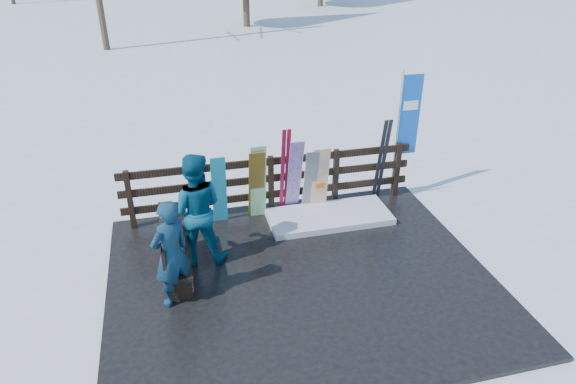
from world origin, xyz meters
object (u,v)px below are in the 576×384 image
object	(u,v)px
bench	(171,250)
snowboard_3	(294,177)
rental_flag	(406,120)
person_back	(195,209)
snowboard_4	(310,181)
snowboard_1	(258,182)
snowboard_0	(219,190)
snowboard_5	(320,180)
person_front	(171,254)
snowboard_2	(257,185)

from	to	relation	value
bench	snowboard_3	world-z (taller)	snowboard_3
bench	snowboard_3	size ratio (longest dim) A/B	0.91
rental_flag	person_back	bearing A→B (deg)	-162.42
snowboard_3	snowboard_4	distance (m)	0.34
bench	snowboard_1	xyz separation A→B (m)	(1.67, 1.47, 0.24)
snowboard_0	snowboard_5	xyz separation A→B (m)	(1.92, 0.00, -0.02)
snowboard_4	person_front	bearing A→B (deg)	-142.22
snowboard_1	snowboard_4	xyz separation A→B (m)	(1.00, 0.00, -0.10)
bench	snowboard_2	bearing A→B (deg)	41.88
snowboard_0	snowboard_4	world-z (taller)	snowboard_0
snowboard_0	person_back	xyz separation A→B (m)	(-0.50, -1.07, 0.27)
snowboard_0	snowboard_3	bearing A→B (deg)	0.00
snowboard_3	person_back	distance (m)	2.20
bench	snowboard_1	distance (m)	2.24
snowboard_3	snowboard_4	xyz separation A→B (m)	(0.32, 0.00, -0.13)
snowboard_1	person_back	world-z (taller)	person_back
snowboard_1	snowboard_4	size ratio (longest dim) A/B	1.14
bench	snowboard_2	world-z (taller)	snowboard_2
snowboard_1	person_front	world-z (taller)	person_front
snowboard_5	snowboard_2	bearing A→B (deg)	-180.00
snowboard_0	person_back	bearing A→B (deg)	-115.18
snowboard_5	snowboard_1	bearing A→B (deg)	180.00
rental_flag	snowboard_1	bearing A→B (deg)	-174.86
snowboard_4	person_front	world-z (taller)	person_front
person_front	snowboard_1	bearing A→B (deg)	-162.34
snowboard_0	snowboard_2	world-z (taller)	snowboard_2
snowboard_3	rental_flag	world-z (taller)	rental_flag
snowboard_4	snowboard_5	bearing A→B (deg)	0.00
snowboard_4	person_back	world-z (taller)	person_back
snowboard_0	rental_flag	xyz separation A→B (m)	(3.73, 0.27, 0.92)
snowboard_3	snowboard_5	size ratio (longest dim) A/B	1.22
snowboard_5	person_front	xyz separation A→B (m)	(-2.86, -2.07, 0.18)
snowboard_5	rental_flag	bearing A→B (deg)	8.51
snowboard_0	rental_flag	bearing A→B (deg)	4.14
snowboard_1	snowboard_2	bearing A→B (deg)	-180.00
snowboard_2	rental_flag	distance (m)	3.17
snowboard_3	rental_flag	size ratio (longest dim) A/B	0.63
snowboard_3	bench	bearing A→B (deg)	-148.10
snowboard_0	snowboard_5	bearing A→B (deg)	0.00
snowboard_1	snowboard_5	xyz separation A→B (m)	(1.19, 0.00, -0.09)
snowboard_1	person_back	distance (m)	1.64
bench	person_back	size ratio (longest dim) A/B	0.79
snowboard_1	rental_flag	bearing A→B (deg)	5.14
snowboard_3	rental_flag	xyz separation A→B (m)	(2.31, 0.27, 0.81)
snowboard_2	rental_flag	world-z (taller)	rental_flag
snowboard_2	person_back	distance (m)	1.62
person_back	snowboard_3	bearing A→B (deg)	-140.41
snowboard_2	snowboard_3	bearing A→B (deg)	0.00
snowboard_2	rental_flag	size ratio (longest dim) A/B	0.56
snowboard_1	snowboard_5	bearing A→B (deg)	0.00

